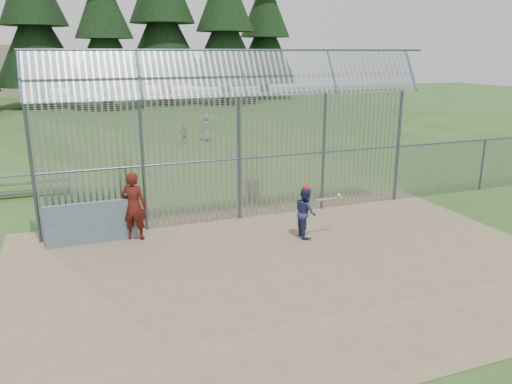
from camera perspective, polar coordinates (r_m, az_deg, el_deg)
name	(u,v)px	position (r m, az deg, el deg)	size (l,w,h in m)	color
ground	(283,259)	(13.26, 3.09, -7.63)	(120.00, 120.00, 0.00)	#2D511E
dirt_infield	(291,266)	(12.84, 4.00, -8.41)	(14.00, 10.00, 0.02)	#756047
dugout_wall	(92,223)	(14.76, -18.27, -3.37)	(2.50, 0.12, 1.20)	#38566B
batter	(305,212)	(14.54, 5.67, -2.31)	(0.72, 0.56, 1.49)	navy
onlooker	(134,206)	(14.63, -13.81, -1.56)	(0.73, 0.48, 1.99)	maroon
bg_kid_standing	(207,127)	(30.59, -5.66, 7.36)	(0.80, 0.52, 1.64)	slate
bg_kid_seated	(184,135)	(29.86, -8.19, 6.46)	(0.60, 0.25, 1.02)	gray
batting_gear	(313,191)	(14.41, 6.48, 0.10)	(1.24, 0.36, 0.52)	red
trash_can	(252,190)	(18.25, -0.46, 0.26)	(0.56, 0.56, 0.82)	#909398
bleacher	(30,184)	(20.77, -24.42, 0.84)	(3.00, 0.95, 0.72)	gray
backstop_fence	(292,144)	(16.30, 4.19, 5.49)	(20.09, 0.81, 5.30)	#47566B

